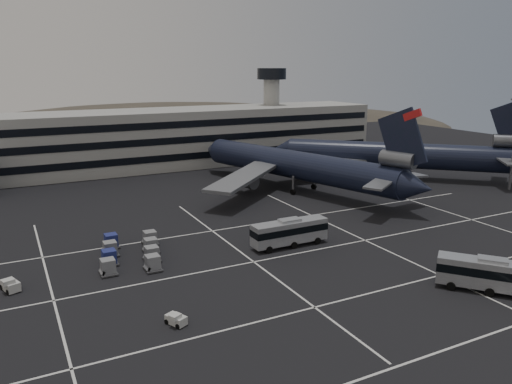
{
  "coord_description": "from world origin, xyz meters",
  "views": [
    {
      "loc": [
        -32.99,
        -49.35,
        24.24
      ],
      "look_at": [
        1.99,
        18.97,
        5.0
      ],
      "focal_mm": 35.0,
      "sensor_mm": 36.0,
      "label": 1
    }
  ],
  "objects_px": {
    "tug_a": "(11,285)",
    "bus_far": "(290,231)",
    "bus_near": "(491,274)",
    "trijet_main": "(298,165)",
    "uld_cluster": "(131,251)"
  },
  "relations": [
    {
      "from": "bus_near",
      "to": "tug_a",
      "type": "height_order",
      "value": "bus_near"
    },
    {
      "from": "tug_a",
      "to": "bus_far",
      "type": "bearing_deg",
      "value": -22.33
    },
    {
      "from": "tug_a",
      "to": "uld_cluster",
      "type": "distance_m",
      "value": 14.72
    },
    {
      "from": "bus_near",
      "to": "tug_a",
      "type": "relative_size",
      "value": 3.69
    },
    {
      "from": "trijet_main",
      "to": "uld_cluster",
      "type": "distance_m",
      "value": 44.61
    },
    {
      "from": "trijet_main",
      "to": "tug_a",
      "type": "bearing_deg",
      "value": -171.52
    },
    {
      "from": "trijet_main",
      "to": "bus_near",
      "type": "bearing_deg",
      "value": -113.61
    },
    {
      "from": "tug_a",
      "to": "trijet_main",
      "type": "bearing_deg",
      "value": 5.78
    },
    {
      "from": "tug_a",
      "to": "bus_near",
      "type": "bearing_deg",
      "value": -46.98
    },
    {
      "from": "uld_cluster",
      "to": "bus_near",
      "type": "bearing_deg",
      "value": -40.52
    },
    {
      "from": "trijet_main",
      "to": "bus_far",
      "type": "bearing_deg",
      "value": -140.78
    },
    {
      "from": "trijet_main",
      "to": "tug_a",
      "type": "relative_size",
      "value": 20.03
    },
    {
      "from": "bus_far",
      "to": "tug_a",
      "type": "bearing_deg",
      "value": 87.11
    },
    {
      "from": "trijet_main",
      "to": "uld_cluster",
      "type": "bearing_deg",
      "value": -167.98
    },
    {
      "from": "tug_a",
      "to": "uld_cluster",
      "type": "bearing_deg",
      "value": -4.95
    }
  ]
}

